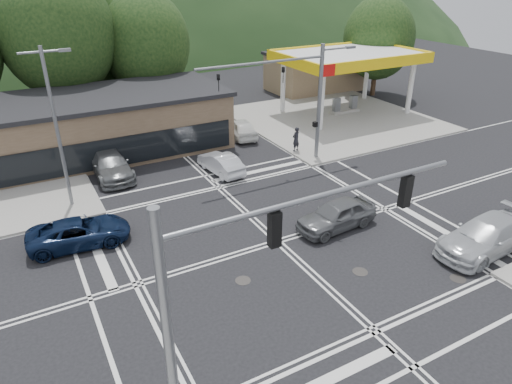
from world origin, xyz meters
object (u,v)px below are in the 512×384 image
car_queue_a (221,163)px  car_northbound (110,164)px  car_silver_east (486,236)px  car_blue_west (79,232)px  car_grey_center (337,215)px  pedestrian (296,139)px  car_queue_b (241,128)px

car_queue_a → car_northbound: (-6.61, 3.04, 0.12)m
car_silver_east → car_queue_a: car_silver_east is taller
car_blue_west → car_silver_east: (17.23, -10.04, 0.15)m
car_grey_center → car_northbound: size_ratio=0.82×
car_grey_center → car_queue_a: size_ratio=1.10×
car_queue_a → car_northbound: car_northbound is taller
pedestrian → car_silver_east: bearing=77.9°
car_silver_east → car_northbound: car_silver_east is taller
pedestrian → car_northbound: bearing=-26.3°
car_queue_a → car_northbound: 7.28m
car_blue_west → pedestrian: bearing=-65.8°
car_northbound → pedestrian: bearing=-10.6°
car_grey_center → car_queue_b: bearing=168.2°
car_grey_center → car_queue_b: car_grey_center is taller
car_silver_east → car_queue_b: size_ratio=1.28×
car_blue_west → car_queue_b: (14.26, 10.37, 0.08)m
car_grey_center → car_queue_a: car_grey_center is taller
car_queue_a → pedestrian: size_ratio=2.27×
car_grey_center → car_blue_west: bearing=-115.8°
car_grey_center → car_silver_east: car_silver_east is taller
car_silver_east → pedestrian: (-0.97, 15.34, 0.23)m
car_queue_b → car_northbound: size_ratio=0.80×
car_blue_west → car_northbound: 8.37m
car_grey_center → pedestrian: pedestrian is taller
car_northbound → car_queue_b: bearing=13.6°
car_silver_east → car_queue_a: bearing=-157.3°
car_queue_a → pedestrian: 6.43m
car_silver_east → car_northbound: (-13.97, 17.75, -0.02)m
car_grey_center → car_queue_b: size_ratio=1.02×
car_grey_center → car_queue_a: (-2.32, 9.51, -0.10)m
pedestrian → car_grey_center: bearing=52.4°
car_queue_a → pedestrian: (6.39, 0.62, 0.38)m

